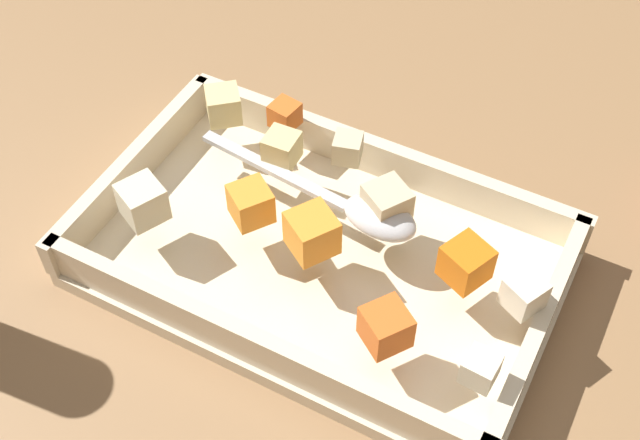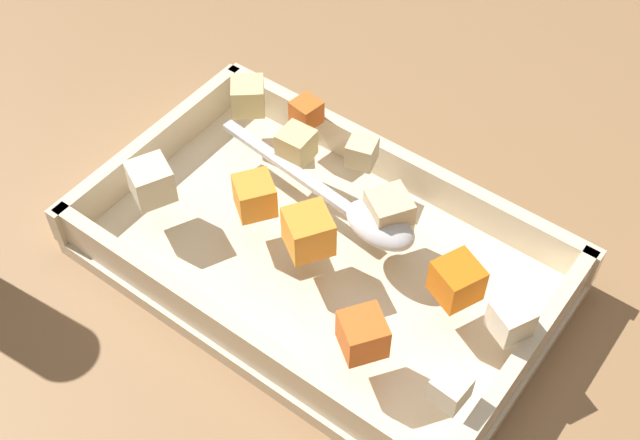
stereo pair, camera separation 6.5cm
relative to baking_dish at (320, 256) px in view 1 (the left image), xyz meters
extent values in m
plane|color=#936D47|center=(0.00, 0.00, -0.01)|extent=(4.00, 4.00, 0.00)
cube|color=beige|center=(0.00, 0.00, -0.01)|extent=(0.38, 0.23, 0.01)
cube|color=beige|center=(0.00, -0.11, 0.02)|extent=(0.38, 0.01, 0.04)
cube|color=beige|center=(0.00, 0.11, 0.02)|extent=(0.38, 0.01, 0.04)
cube|color=beige|center=(-0.18, 0.00, 0.02)|extent=(0.01, 0.23, 0.04)
cube|color=beige|center=(0.18, 0.00, 0.02)|extent=(0.01, 0.23, 0.04)
cube|color=orange|center=(0.09, -0.07, 0.05)|extent=(0.04, 0.04, 0.03)
cube|color=orange|center=(0.00, -0.02, 0.05)|extent=(0.05, 0.05, 0.03)
cube|color=orange|center=(-0.08, 0.09, 0.05)|extent=(0.03, 0.03, 0.02)
cube|color=orange|center=(0.12, 0.01, 0.05)|extent=(0.04, 0.04, 0.03)
cube|color=orange|center=(-0.05, -0.01, 0.05)|extent=(0.04, 0.04, 0.03)
cube|color=beige|center=(-0.13, -0.05, 0.05)|extent=(0.04, 0.04, 0.03)
cube|color=beige|center=(0.04, 0.04, 0.05)|extent=(0.04, 0.04, 0.03)
cube|color=#E0CC89|center=(-0.13, 0.07, 0.05)|extent=(0.04, 0.04, 0.03)
cube|color=beige|center=(-0.02, 0.08, 0.05)|extent=(0.03, 0.03, 0.02)
cube|color=#E0CC89|center=(-0.06, 0.05, 0.05)|extent=(0.03, 0.03, 0.03)
cube|color=silver|center=(0.16, -0.07, 0.05)|extent=(0.02, 0.02, 0.02)
cube|color=silver|center=(0.16, 0.01, 0.05)|extent=(0.03, 0.03, 0.03)
ellipsoid|color=silver|center=(0.04, 0.02, 0.05)|extent=(0.07, 0.05, 0.02)
cube|color=silver|center=(-0.06, 0.04, 0.04)|extent=(0.15, 0.03, 0.01)
camera|label=1|loc=(0.20, -0.37, 0.55)|focal=47.24mm
camera|label=2|loc=(0.25, -0.34, 0.55)|focal=47.24mm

